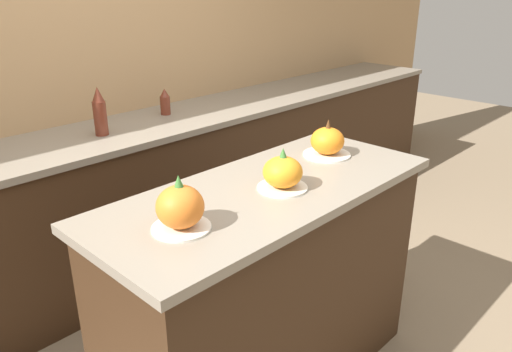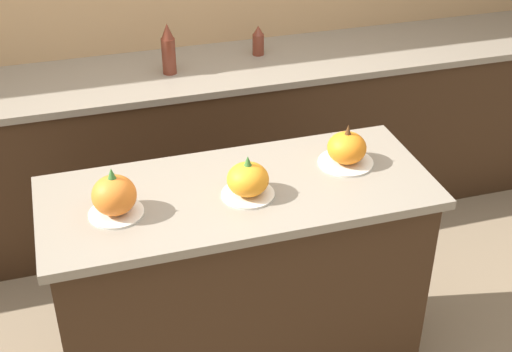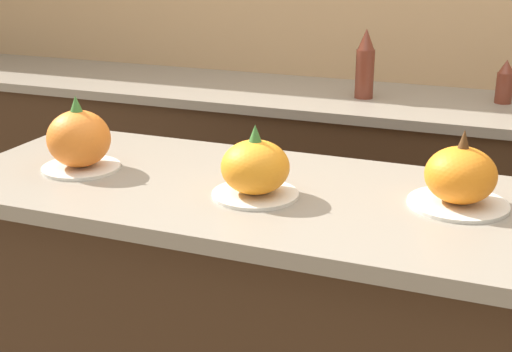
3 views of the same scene
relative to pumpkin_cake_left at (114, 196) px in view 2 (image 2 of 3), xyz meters
name	(u,v)px [view 2 (image 2 of 3)]	position (x,y,z in m)	size (l,w,h in m)	color
kitchen_island	(240,288)	(0.44, 0.03, -0.54)	(1.42, 0.59, 0.93)	#382314
back_counter	(180,148)	(0.44, 1.22, -0.56)	(6.00, 0.60, 0.90)	#382314
pumpkin_cake_left	(114,196)	(0.00, 0.00, 0.00)	(0.19, 0.19, 0.18)	silver
pumpkin_cake_center	(248,180)	(0.46, -0.02, -0.01)	(0.19, 0.19, 0.16)	silver
pumpkin_cake_right	(347,149)	(0.88, 0.09, -0.01)	(0.21, 0.21, 0.17)	silver
bottle_tall	(168,50)	(0.41, 1.20, 0.01)	(0.07, 0.07, 0.26)	maroon
bottle_short	(258,41)	(0.90, 1.30, -0.04)	(0.06, 0.06, 0.16)	maroon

